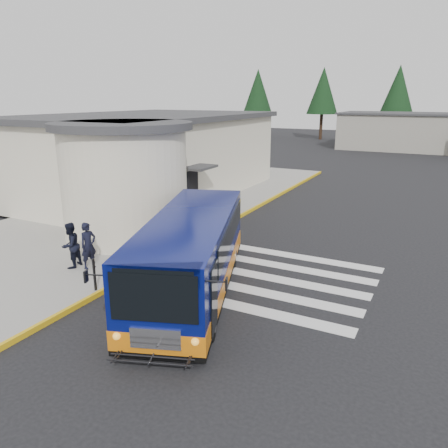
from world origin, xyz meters
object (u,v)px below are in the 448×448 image
at_px(transit_bus, 191,258).
at_px(bollard, 94,275).
at_px(pedestrian_b, 71,245).
at_px(pedestrian_a, 88,246).

xyz_separation_m(transit_bus, bollard, (-2.60, -1.48, -0.51)).
relative_size(transit_bus, pedestrian_b, 5.53).
bearing_deg(transit_bus, bollard, -170.19).
relative_size(pedestrian_b, bollard, 1.57).
bearing_deg(bollard, transit_bus, 29.61).
distance_m(pedestrian_a, pedestrian_b, 0.65).
distance_m(transit_bus, bollard, 3.04).
bearing_deg(bollard, pedestrian_b, 152.55).
distance_m(pedestrian_b, bollard, 2.37).
bearing_deg(pedestrian_b, pedestrian_a, 104.36).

